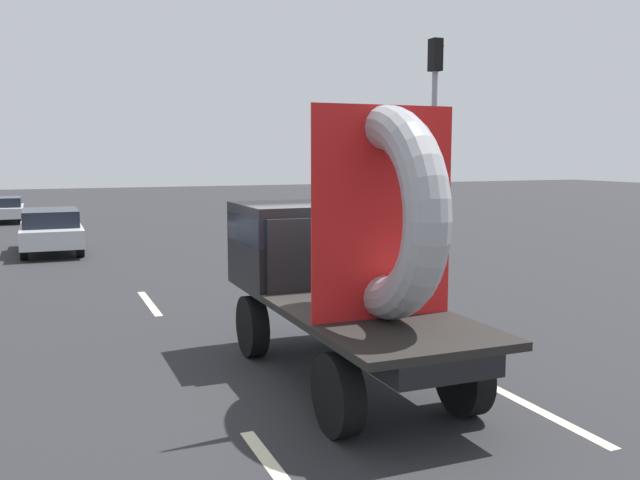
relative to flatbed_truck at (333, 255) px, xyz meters
The scene contains 9 objects.
ground_plane 1.80m from the flatbed_truck, 165.90° to the left, with size 120.00×120.00×0.00m, color #28282B.
flatbed_truck is the anchor object (origin of this frame).
distant_sedan 15.43m from the flatbed_truck, 103.53° to the left, with size 1.87×4.37×1.43m.
traffic_light 10.80m from the flatbed_truck, 50.71° to the left, with size 0.42×0.36×6.45m.
lane_dash_left_near 3.69m from the flatbed_truck, 123.71° to the right, with size 2.15×0.16×0.01m, color beige.
lane_dash_left_far 6.41m from the flatbed_truck, 107.00° to the left, with size 2.61×0.16×0.01m, color beige.
lane_dash_right_near 3.30m from the flatbed_truck, 49.86° to the right, with size 2.98×0.16×0.01m, color beige.
lane_dash_right_far 6.33m from the flatbed_truck, 72.77° to the left, with size 2.81×0.16×0.01m, color beige.
oncoming_car 27.31m from the flatbed_truck, 101.49° to the left, with size 1.57×3.66×1.19m.
Camera 1 is at (-3.56, -9.09, 3.21)m, focal length 38.50 mm.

